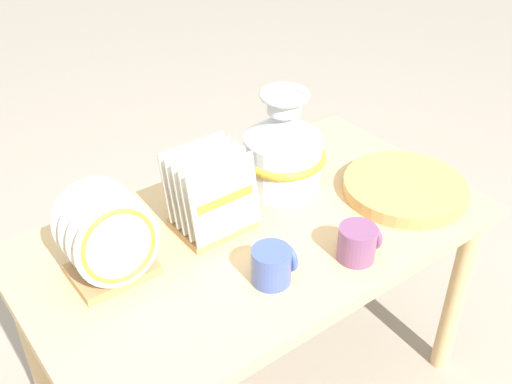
{
  "coord_description": "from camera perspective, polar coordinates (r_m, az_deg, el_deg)",
  "views": [
    {
      "loc": [
        -0.71,
        -0.93,
        1.53
      ],
      "look_at": [
        0.0,
        0.0,
        0.73
      ],
      "focal_mm": 42.0,
      "sensor_mm": 36.0,
      "label": 1
    }
  ],
  "objects": [
    {
      "name": "ceramic_vase",
      "position": [
        1.58,
        2.58,
        4.23
      ],
      "size": [
        0.23,
        0.23,
        0.28
      ],
      "color": "silver",
      "rests_on": "display_table"
    },
    {
      "name": "mug_plum_glaze",
      "position": [
        1.39,
        9.72,
        -4.74
      ],
      "size": [
        0.1,
        0.09,
        0.08
      ],
      "color": "#7A4770",
      "rests_on": "display_table"
    },
    {
      "name": "display_table",
      "position": [
        1.54,
        0.0,
        -6.0
      ],
      "size": [
        1.15,
        0.65,
        0.62
      ],
      "color": "tan",
      "rests_on": "ground_plane"
    },
    {
      "name": "wicker_charger_stack",
      "position": [
        1.64,
        13.97,
        0.4
      ],
      "size": [
        0.33,
        0.33,
        0.04
      ],
      "color": "tan",
      "rests_on": "display_table"
    },
    {
      "name": "mug_cobalt_glaze",
      "position": [
        1.32,
        1.62,
        -6.94
      ],
      "size": [
        0.1,
        0.09,
        0.08
      ],
      "color": "#42569E",
      "rests_on": "display_table"
    },
    {
      "name": "dish_rack_round_plates",
      "position": [
        1.33,
        -13.77,
        -4.92
      ],
      "size": [
        0.19,
        0.16,
        0.21
      ],
      "color": "tan",
      "rests_on": "display_table"
    },
    {
      "name": "dish_rack_square_plates",
      "position": [
        1.44,
        -4.32,
        -0.73
      ],
      "size": [
        0.18,
        0.16,
        0.21
      ],
      "color": "tan",
      "rests_on": "display_table"
    }
  ]
}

